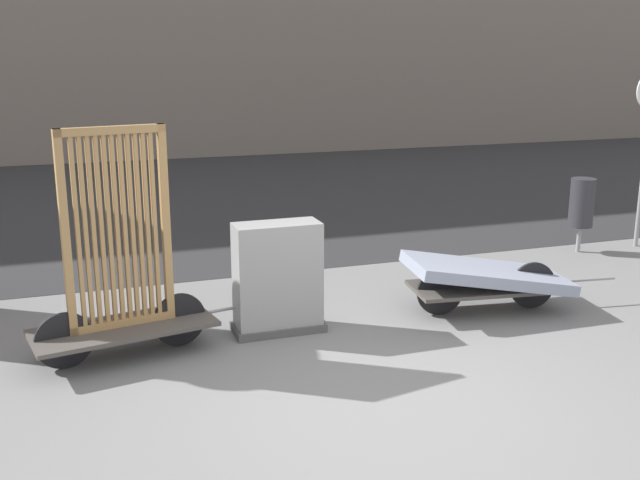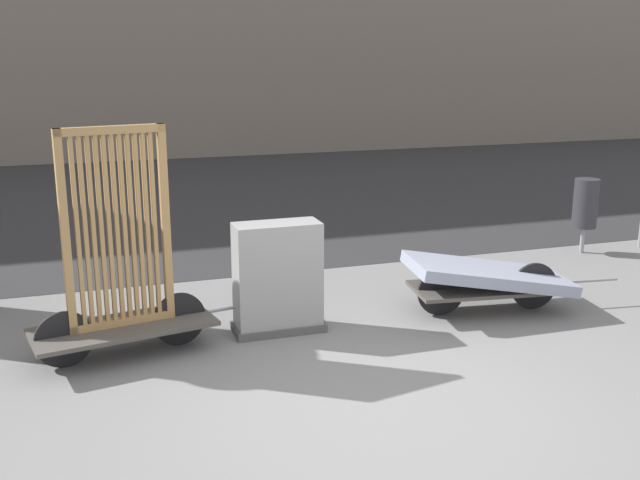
{
  "view_description": "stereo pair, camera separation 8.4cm",
  "coord_description": "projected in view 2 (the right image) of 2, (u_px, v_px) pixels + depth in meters",
  "views": [
    {
      "loc": [
        -2.27,
        -4.98,
        2.74
      ],
      "look_at": [
        0.0,
        1.67,
        0.95
      ],
      "focal_mm": 42.0,
      "sensor_mm": 36.0,
      "label": 1
    },
    {
      "loc": [
        -2.19,
        -5.0,
        2.74
      ],
      "look_at": [
        0.0,
        1.67,
        0.95
      ],
      "focal_mm": 42.0,
      "sensor_mm": 36.0,
      "label": 2
    }
  ],
  "objects": [
    {
      "name": "bike_cart_with_bedframe",
      "position": [
        121.0,
        280.0,
        6.74
      ],
      "size": [
        2.35,
        0.99,
        2.11
      ],
      "rotation": [
        0.0,
        0.0,
        0.19
      ],
      "color": "#4C4742",
      "rests_on": "ground_plane"
    },
    {
      "name": "road_strip",
      "position": [
        199.0,
        197.0,
        14.32
      ],
      "size": [
        56.0,
        10.68,
        0.01
      ],
      "color": "#2D2D30",
      "rests_on": "ground_plane"
    },
    {
      "name": "utility_cabinet",
      "position": [
        278.0,
        282.0,
        7.39
      ],
      "size": [
        0.9,
        0.43,
        1.11
      ],
      "color": "#4C4C4C",
      "rests_on": "ground_plane"
    },
    {
      "name": "ground_plane",
      "position": [
        386.0,
        405.0,
        5.95
      ],
      "size": [
        60.0,
        60.0,
        0.0
      ],
      "primitive_type": "plane",
      "color": "slate"
    },
    {
      "name": "trash_bin",
      "position": [
        586.0,
        204.0,
        10.24
      ],
      "size": [
        0.33,
        0.33,
        1.04
      ],
      "color": "gray",
      "rests_on": "ground_plane"
    },
    {
      "name": "bike_cart_with_mattress",
      "position": [
        489.0,
        277.0,
        7.96
      ],
      "size": [
        2.41,
        1.04,
        0.63
      ],
      "rotation": [
        0.0,
        0.0,
        -0.13
      ],
      "color": "#4C4742",
      "rests_on": "ground_plane"
    }
  ]
}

